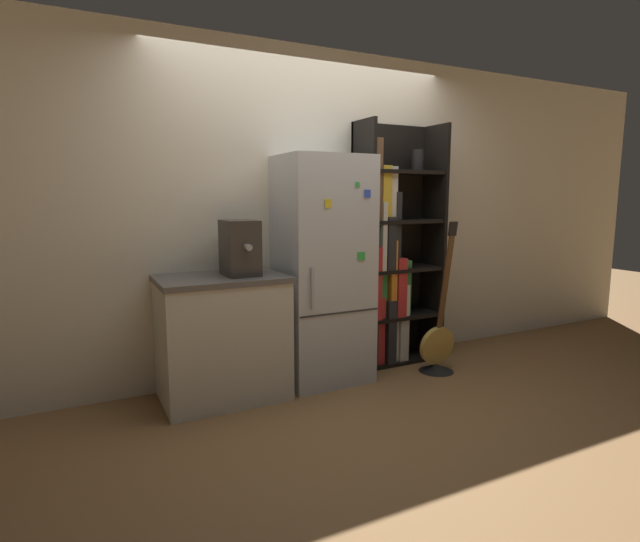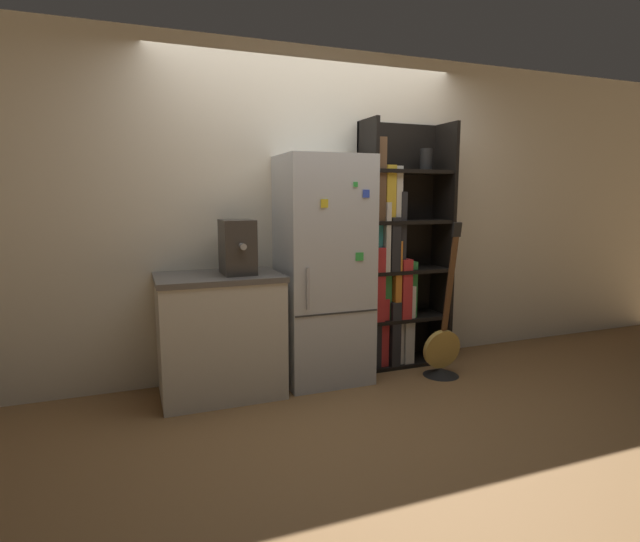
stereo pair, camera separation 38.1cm
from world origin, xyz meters
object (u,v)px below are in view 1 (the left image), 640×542
(guitar, at_px, (437,351))
(espresso_machine, at_px, (240,248))
(bookshelf, at_px, (387,262))
(refrigerator, at_px, (323,270))

(guitar, bearing_deg, espresso_machine, 170.85)
(espresso_machine, xyz_separation_m, guitar, (1.59, -0.26, -0.90))
(bookshelf, xyz_separation_m, espresso_machine, (-1.36, -0.16, 0.20))
(refrigerator, height_order, espresso_machine, refrigerator)
(refrigerator, relative_size, guitar, 1.40)
(refrigerator, bearing_deg, guitar, -17.55)
(bookshelf, relative_size, espresso_machine, 5.29)
(bookshelf, distance_m, guitar, 0.85)
(espresso_machine, distance_m, guitar, 1.84)
(refrigerator, height_order, bookshelf, bookshelf)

